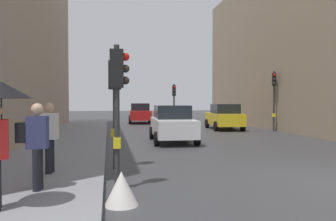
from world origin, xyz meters
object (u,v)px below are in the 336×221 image
object	(u,v)px
traffic_light_mid_street	(274,90)
car_yellow_taxi	(224,117)
car_white_compact	(173,124)
pedestrian_with_grey_backpack	(35,141)
car_red_sedan	(140,113)
warning_sign_triangle	(121,188)
traffic_light_far_median	(174,97)
traffic_light_near_left	(118,90)
pedestrian_with_black_backpack	(48,133)
traffic_light_near_right	(116,92)

from	to	relation	value
traffic_light_mid_street	car_yellow_taxi	size ratio (longest dim) A/B	0.90
car_yellow_taxi	car_white_compact	bearing A→B (deg)	-127.87
car_yellow_taxi	pedestrian_with_grey_backpack	bearing A→B (deg)	-122.19
car_red_sedan	pedestrian_with_grey_backpack	distance (m)	22.98
warning_sign_triangle	traffic_light_far_median	bearing A→B (deg)	76.02
traffic_light_mid_street	traffic_light_near_left	xyz separation A→B (m)	(-10.38, -12.63, -0.48)
pedestrian_with_grey_backpack	warning_sign_triangle	bearing A→B (deg)	-25.48
traffic_light_near_left	car_white_compact	xyz separation A→B (m)	(2.83, 8.31, -1.34)
traffic_light_near_left	car_red_sedan	distance (m)	22.46
traffic_light_far_median	pedestrian_with_black_backpack	size ratio (longest dim) A/B	1.88
traffic_light_near_right	warning_sign_triangle	xyz separation A→B (m)	(0.03, -3.49, -1.92)
traffic_light_near_left	car_white_compact	world-z (taller)	traffic_light_near_left
pedestrian_with_black_backpack	pedestrian_with_grey_backpack	distance (m)	1.65
traffic_light_near_left	car_red_sedan	size ratio (longest dim) A/B	0.75
car_red_sedan	car_white_compact	distance (m)	13.96
traffic_light_near_left	car_yellow_taxi	distance (m)	16.53
traffic_light_far_median	pedestrian_with_black_backpack	bearing A→B (deg)	-111.09
car_yellow_taxi	car_white_compact	distance (m)	7.93
car_yellow_taxi	warning_sign_triangle	size ratio (longest dim) A/B	6.65
traffic_light_far_median	traffic_light_near_left	xyz separation A→B (m)	(-4.92, -18.56, -0.08)
traffic_light_near_right	car_yellow_taxi	bearing A→B (deg)	57.76
traffic_light_near_right	pedestrian_with_grey_backpack	xyz separation A→B (m)	(-1.68, -2.68, -1.08)
traffic_light_near_right	pedestrian_with_black_backpack	size ratio (longest dim) A/B	1.84
car_yellow_taxi	pedestrian_with_black_backpack	distance (m)	16.24
traffic_light_mid_street	traffic_light_far_median	xyz separation A→B (m)	(-5.45, 5.93, -0.40)
traffic_light_near_left	pedestrian_with_grey_backpack	xyz separation A→B (m)	(-1.68, -0.31, -1.05)
traffic_light_mid_street	traffic_light_near_left	bearing A→B (deg)	-129.40
car_red_sedan	pedestrian_with_black_backpack	bearing A→B (deg)	-101.53
car_white_compact	pedestrian_with_grey_backpack	bearing A→B (deg)	-117.57
car_yellow_taxi	warning_sign_triangle	distance (m)	17.48
pedestrian_with_black_backpack	traffic_light_near_left	bearing A→B (deg)	-37.79
car_yellow_taxi	pedestrian_with_black_backpack	bearing A→B (deg)	-125.41
traffic_light_near_right	car_white_compact	distance (m)	6.72
traffic_light_far_median	car_yellow_taxi	size ratio (longest dim) A/B	0.77
car_yellow_taxi	pedestrian_with_black_backpack	size ratio (longest dim) A/B	2.44
warning_sign_triangle	car_white_compact	bearing A→B (deg)	73.47
car_white_compact	pedestrian_with_black_backpack	distance (m)	8.33
traffic_light_far_median	car_white_compact	xyz separation A→B (m)	(-2.10, -10.25, -1.41)
pedestrian_with_black_backpack	pedestrian_with_grey_backpack	xyz separation A→B (m)	(0.04, -1.65, 0.00)
pedestrian_with_grey_backpack	car_white_compact	bearing A→B (deg)	62.43
traffic_light_near_left	pedestrian_with_black_backpack	size ratio (longest dim) A/B	1.81
traffic_light_far_median	car_red_sedan	distance (m)	4.63
traffic_light_near_left	car_white_compact	size ratio (longest dim) A/B	0.75
traffic_light_far_median	car_yellow_taxi	xyz separation A→B (m)	(2.77, -3.99, -1.41)
pedestrian_with_grey_backpack	warning_sign_triangle	xyz separation A→B (m)	(1.70, -0.81, -0.84)
car_white_compact	pedestrian_with_grey_backpack	size ratio (longest dim) A/B	2.42
pedestrian_with_black_backpack	warning_sign_triangle	bearing A→B (deg)	-54.66
traffic_light_near_left	car_yellow_taxi	bearing A→B (deg)	62.17
pedestrian_with_black_backpack	car_white_compact	bearing A→B (deg)	56.92
traffic_light_far_median	warning_sign_triangle	size ratio (longest dim) A/B	5.11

